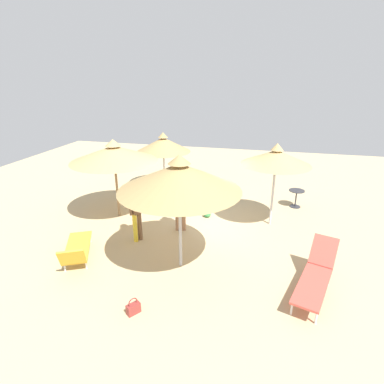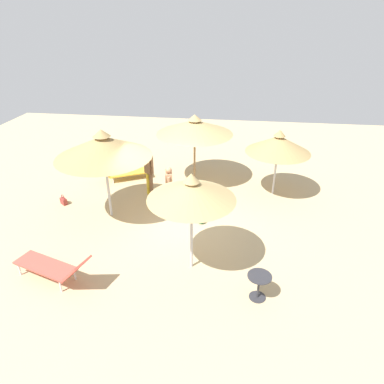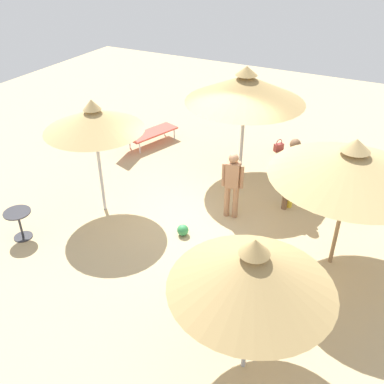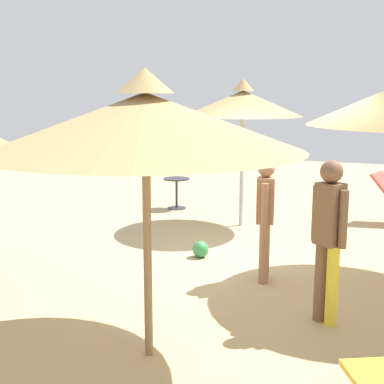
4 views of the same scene
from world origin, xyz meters
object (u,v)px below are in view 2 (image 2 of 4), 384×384
Objects in this scene: parasol_umbrella_far_left at (195,127)px; person_standing_near_left at (149,169)px; handbag at (64,201)px; side_table_round at (259,283)px; lounge_chair_front at (54,267)px; parasol_umbrella_near_right at (191,190)px; parasol_umbrella_edge at (279,144)px; beach_ball at (201,220)px; person_standing_back at (169,186)px; lounge_chair_center at (123,172)px; parasol_umbrella_far_right at (103,147)px.

parasol_umbrella_far_left reaches higher than person_standing_near_left.
handbag is (-2.45, 4.32, -2.10)m from parasol_umbrella_far_left.
lounge_chair_front is at bearing 90.96° from side_table_round.
parasol_umbrella_near_right reaches higher than person_standing_near_left.
parasol_umbrella_edge is 3.84m from beach_ball.
handbag is (-0.05, 3.78, -0.80)m from person_standing_back.
person_standing_back is at bearing 60.55° from beach_ball.
person_standing_back is (-2.20, -2.31, 0.59)m from lounge_chair_center.
lounge_chair_center is 8.00× the size of beach_ball.
person_standing_near_left is 2.82m from beach_ball.
beach_ball is (-0.11, -3.01, -2.28)m from parasol_umbrella_far_right.
parasol_umbrella_far_left reaches higher than parasol_umbrella_edge.
handbag is 1.50× the size of beach_ball.
parasol_umbrella_far_right is at bearing 149.26° from person_standing_near_left.
person_standing_near_left is 6.05m from side_table_round.
person_standing_back is (3.75, -2.16, 0.47)m from lounge_chair_front.
parasol_umbrella_edge reaches higher than person_standing_back.
parasol_umbrella_far_right is 4.48× the size of side_table_round.
person_standing_near_left is (-1.14, -1.37, 0.70)m from lounge_chair_center.
lounge_chair_center is 7.78m from side_table_round.
parasol_umbrella_near_right reaches higher than person_standing_back.
parasol_umbrella_far_left is at bearing 20.39° from side_table_round.
side_table_round is (-5.87, -5.11, 0.12)m from lounge_chair_center.
parasol_umbrella_near_right reaches higher than beach_ball.
parasol_umbrella_near_right is at bearing -73.08° from lounge_chair_front.
lounge_chair_front reaches higher than beach_ball.
parasol_umbrella_near_right is at bearing -151.82° from person_standing_near_left.
side_table_round is at bearing -142.67° from person_standing_back.
parasol_umbrella_far_right is 3.78m from lounge_chair_front.
lounge_chair_center is 1.92m from person_standing_near_left.
handbag is (-1.77, 7.34, -1.81)m from parasol_umbrella_edge.
side_table_round is (-0.91, -1.69, -1.82)m from parasol_umbrella_near_right.
lounge_chair_front is 4.99m from person_standing_near_left.
person_standing_near_left is 4.74× the size of handbag.
parasol_umbrella_near_right is 1.21× the size of lounge_chair_front.
parasol_umbrella_near_right is 3.73m from parasol_umbrella_far_right.
person_standing_back is 1.53m from beach_ball.
parasol_umbrella_near_right is 3.01m from beach_ball.
parasol_umbrella_far_left is 3.10m from parasol_umbrella_edge.
parasol_umbrella_edge is at bearing -76.41° from handbag.
lounge_chair_front is 5.95× the size of handbag.
lounge_chair_center is (0.47, 5.87, -1.61)m from parasol_umbrella_edge.
lounge_chair_center is at bearing 85.41° from parasol_umbrella_edge.
person_standing_near_left is (1.05, 0.94, 0.11)m from person_standing_back.
side_table_round is at bearing -138.95° from lounge_chair_center.
person_standing_near_left reaches higher than lounge_chair_center.
parasol_umbrella_far_right reaches higher than lounge_chair_front.
parasol_umbrella_near_right reaches higher than lounge_chair_center.
parasol_umbrella_edge is (-0.67, -3.02, -0.29)m from parasol_umbrella_far_left.
parasol_umbrella_near_right is 4.50m from person_standing_near_left.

